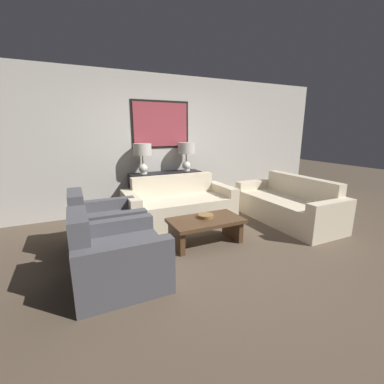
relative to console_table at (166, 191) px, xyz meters
The scene contains 11 objects.
ground_plane 2.11m from the console_table, 90.00° to the right, with size 20.00×20.00×0.00m, color brown.
back_wall 0.98m from the console_table, 90.00° to the left, with size 7.79×0.12×2.65m.
console_table is the anchor object (origin of this frame).
table_lamp_left 0.91m from the console_table, behind, with size 0.34×0.34×0.57m.
table_lamp_right 0.91m from the console_table, ahead, with size 0.34×0.34×0.57m.
couch_by_back_wall 0.71m from the console_table, 90.00° to the right, with size 1.91×0.86×0.79m.
couch_by_side 2.33m from the console_table, 41.31° to the right, with size 0.86×1.91×0.79m.
coffee_table 1.76m from the console_table, 90.86° to the right, with size 1.04×0.57×0.37m.
decorative_bowl 1.70m from the console_table, 90.12° to the right, with size 0.22×0.22×0.05m.
armchair_near_back_wall 1.86m from the console_table, 136.67° to the right, with size 0.92×0.86×0.83m.
armchair_near_camera 2.62m from the console_table, 121.06° to the right, with size 0.92×0.86×0.83m.
Camera 1 is at (-1.67, -2.71, 1.60)m, focal length 24.00 mm.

